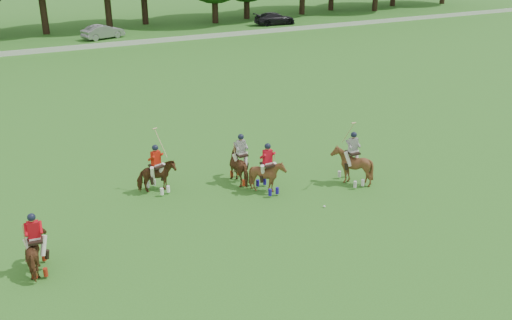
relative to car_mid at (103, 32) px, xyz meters
name	(u,v)px	position (x,y,z in m)	size (l,w,h in m)	color
ground	(254,250)	(-4.62, -42.50, -0.69)	(180.00, 180.00, 0.00)	#316C1F
boundary_rail	(63,49)	(-4.62, -4.50, -0.47)	(120.00, 0.10, 0.44)	white
car_mid	(103,32)	(0.00, 0.00, 0.00)	(1.47, 4.21, 1.39)	gray
car_right	(275,19)	(19.39, 0.00, -0.01)	(1.92, 4.72, 1.37)	black
polo_red_a	(37,251)	(-11.38, -40.56, 0.04)	(1.01, 1.65, 2.08)	#512A15
polo_red_b	(157,176)	(-6.11, -36.50, 0.03)	(1.64, 1.52, 2.63)	#512A15
polo_red_c	(267,175)	(-2.01, -38.59, 0.07)	(1.20, 1.34, 2.16)	#512A15
polo_stripe_a	(241,165)	(-2.56, -37.21, 0.10)	(1.11, 1.81, 2.21)	#512A15
polo_stripe_b	(352,165)	(1.63, -39.46, 0.15)	(1.36, 1.52, 2.88)	#512A15
polo_ball	(324,206)	(-0.68, -40.92, -0.65)	(0.09, 0.09, 0.09)	white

